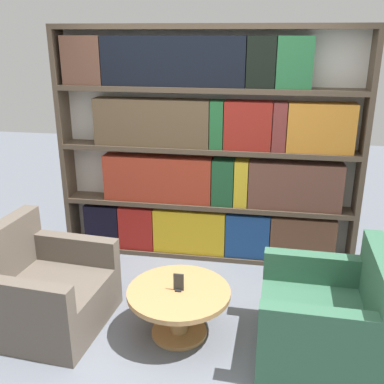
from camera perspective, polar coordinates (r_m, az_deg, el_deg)
The scene contains 6 objects.
ground_plane at distance 3.68m, azimuth -1.70°, elevation -18.61°, with size 14.00×14.00×0.00m, color slate.
bookshelf at distance 4.52m, azimuth 2.00°, elevation 5.10°, with size 3.02×0.30×2.35m.
armchair_left at distance 3.93m, azimuth -18.36°, elevation -12.01°, with size 0.96×0.97×0.84m.
armchair_right at distance 3.56m, azimuth 16.77°, elevation -15.38°, with size 0.91×0.92×0.84m.
coffee_table at distance 3.61m, azimuth -1.68°, elevation -13.86°, with size 0.81×0.81×0.40m.
table_sign at distance 3.52m, azimuth -1.71°, elevation -11.52°, with size 0.08×0.06×0.14m.
Camera 1 is at (0.59, -2.83, 2.28)m, focal length 42.00 mm.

